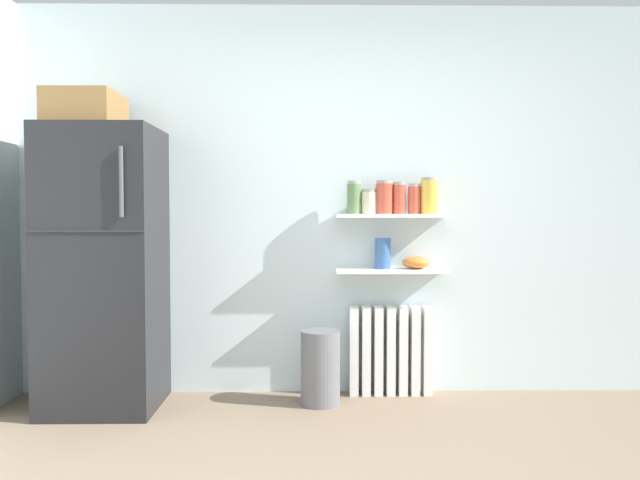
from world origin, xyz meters
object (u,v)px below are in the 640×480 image
Objects in this scene: storage_jar_1 at (369,202)px; storage_jar_5 at (429,196)px; storage_jar_4 at (414,199)px; radiator at (390,350)px; storage_jar_3 at (399,198)px; storage_jar_0 at (354,198)px; trash_bin at (320,368)px; refrigerator at (103,261)px; vase at (383,253)px; storage_jar_2 at (384,197)px; shelf_bowl at (416,263)px.

storage_jar_5 reaches higher than storage_jar_1.
radiator is at bearing 168.58° from storage_jar_4.
storage_jar_5 is at bearing 0.00° from storage_jar_3.
storage_jar_1 is at bearing 180.00° from storage_jar_4.
storage_jar_0 is (-0.25, -0.03, 1.02)m from radiator.
trash_bin is (-0.47, -0.21, -0.06)m from radiator.
vase is at bearing 7.10° from refrigerator.
vase is at bearing -152.46° from radiator.
shelf_bowl is (0.21, 0.00, -0.43)m from storage_jar_2.
trash_bin is at bearing -156.38° from storage_jar_2.
shelf_bowl is (0.31, 0.00, -0.40)m from storage_jar_1.
storage_jar_5 reaches higher than storage_jar_0.
shelf_bowl is (1.99, 0.22, -0.03)m from refrigerator.
refrigerator is at bearing -172.93° from storage_jar_2.
storage_jar_1 is at bearing 180.00° from storage_jar_2.
storage_jar_3 is at bearing 180.00° from shelf_bowl.
storage_jar_0 is 0.46× the size of trash_bin.
storage_jar_3 is at bearing 180.00° from storage_jar_5.
storage_jar_3 is at bearing 0.00° from vase.
radiator is 0.66m from vase.
storage_jar_2 is 0.20m from storage_jar_4.
refrigerator is 8.95× the size of storage_jar_2.
radiator is 1.06m from storage_jar_5.
storage_jar_0 is 1.18× the size of shelf_bowl.
radiator is at bearing 6.91° from storage_jar_0.
radiator is 2.83× the size of storage_jar_3.
radiator is 1.02m from storage_jar_3.
storage_jar_5 is 1.17× the size of vase.
refrigerator is 1.51m from trash_bin.
storage_jar_1 is at bearing 0.00° from storage_jar_0.
vase is (-0.06, -0.03, 0.65)m from radiator.
storage_jar_0 reaches higher than shelf_bowl.
radiator is at bearing 31.21° from storage_jar_2.
storage_jar_5 is 1.32m from trash_bin.
refrigerator reaches higher than storage_jar_0.
storage_jar_0 is 0.41m from vase.
shelf_bowl is at bearing 180.00° from storage_jar_5.
storage_jar_2 is (1.77, 0.22, 0.40)m from refrigerator.
radiator is 2.48× the size of storage_jar_5.
storage_jar_4 is 0.42× the size of trash_bin.
storage_jar_0 reaches higher than vase.
radiator is 1.01m from storage_jar_1.
storage_jar_0 is 1.09× the size of storage_jar_4.
refrigerator is 9.83× the size of storage_jar_4.
storage_jar_1 is 0.10m from storage_jar_2.
storage_jar_4 is (0.40, 0.00, -0.01)m from storage_jar_0.
storage_jar_4 reaches higher than storage_jar_1.
trash_bin is at bearing -140.54° from storage_jar_0.
storage_jar_3 reaches higher than storage_jar_1.
storage_jar_3 is (0.20, 0.00, 0.02)m from storage_jar_1.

